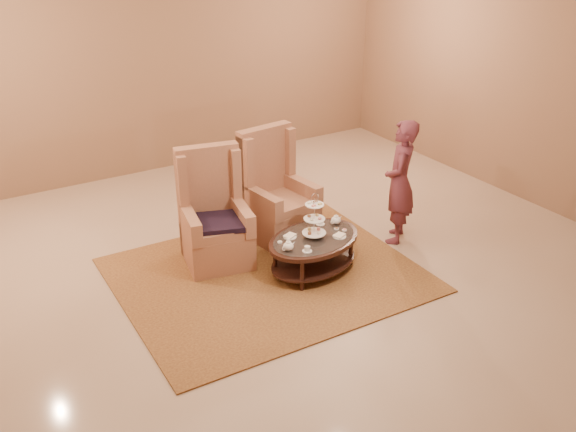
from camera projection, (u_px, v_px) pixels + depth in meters
ground at (293, 276)px, 7.37m from camera, size 8.00×8.00×0.00m
ceiling at (293, 276)px, 7.37m from camera, size 8.00×8.00×0.02m
wall_back at (154, 59)px, 9.68m from camera, size 8.00×0.04×3.50m
wall_right at (550, 81)px, 8.48m from camera, size 0.04×8.00×3.50m
rug at (267, 275)px, 7.38m from camera, size 3.34×2.80×0.02m
tea_table at (314, 244)px, 7.32m from camera, size 1.34×1.06×0.99m
armchair_left at (214, 224)px, 7.53m from camera, size 0.87×0.89×1.37m
armchair_right at (275, 202)px, 8.10m from camera, size 0.85×0.87×1.40m
person at (400, 182)px, 7.86m from camera, size 0.67×0.67×1.57m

